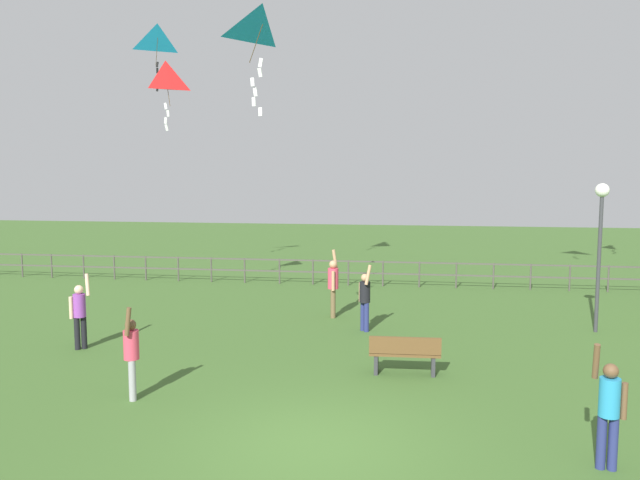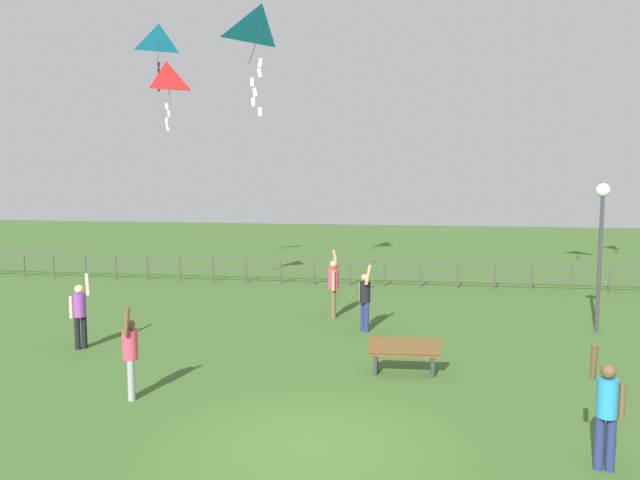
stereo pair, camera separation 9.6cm
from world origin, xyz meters
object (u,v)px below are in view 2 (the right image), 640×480
at_px(person_4, 607,408).
at_px(lamppost, 601,223).
at_px(park_bench, 404,354).
at_px(person_2, 130,352).
at_px(person_1, 334,284).
at_px(person_3, 80,311).
at_px(kite_5, 262,29).
at_px(person_0, 365,298).
at_px(kite_0, 159,40).
at_px(kite_4, 167,79).

bearing_deg(person_4, lamppost, 76.00).
xyz_separation_m(park_bench, person_2, (-5.08, -2.19, 0.45)).
bearing_deg(park_bench, person_1, 113.04).
height_order(lamppost, park_bench, lamppost).
distance_m(person_3, kite_5, 7.94).
height_order(person_2, kite_5, kite_5).
bearing_deg(person_3, person_2, -48.51).
height_order(person_0, kite_0, kite_0).
xyz_separation_m(lamppost, kite_4, (-12.60, 1.91, 4.20)).
bearing_deg(kite_0, kite_5, -55.39).
relative_size(park_bench, kite_4, 0.70).
distance_m(lamppost, kite_0, 16.36).
bearing_deg(lamppost, person_3, -164.72).
bearing_deg(kite_0, person_0, -37.16).
relative_size(person_2, kite_4, 0.85).
bearing_deg(person_1, kite_4, 167.38).
xyz_separation_m(person_1, person_3, (-5.63, -4.19, -0.07)).
relative_size(person_2, person_4, 0.98).
bearing_deg(park_bench, lamppost, 40.96).
height_order(person_3, kite_5, kite_5).
bearing_deg(person_4, kite_5, 141.19).
xyz_separation_m(person_0, person_1, (-1.03, 1.48, 0.07)).
bearing_deg(person_0, kite_0, 142.84).
height_order(person_1, kite_5, kite_5).
relative_size(lamppost, person_1, 2.00).
distance_m(lamppost, park_bench, 7.09).
height_order(lamppost, kite_5, kite_5).
xyz_separation_m(person_2, person_4, (8.04, -1.71, 0.02)).
bearing_deg(park_bench, kite_4, 140.43).
relative_size(kite_4, kite_5, 0.89).
height_order(park_bench, person_2, person_2).
xyz_separation_m(person_0, person_2, (-3.97, -5.76, -0.01)).
bearing_deg(person_0, person_4, -61.41).
bearing_deg(person_1, kite_0, 146.64).
bearing_deg(kite_4, person_0, -22.67).
xyz_separation_m(kite_0, kite_4, (1.62, -3.42, -1.89)).
distance_m(park_bench, person_2, 5.55).
distance_m(person_1, kite_4, 8.28).
xyz_separation_m(lamppost, person_0, (-6.13, -0.79, -2.01)).
height_order(person_2, kite_0, kite_0).
height_order(person_1, kite_4, kite_4).
bearing_deg(person_1, person_4, -60.31).
height_order(person_0, person_3, person_3).
xyz_separation_m(person_2, kite_4, (-2.50, 8.46, 6.21)).
xyz_separation_m(lamppost, person_2, (-10.10, -6.55, -2.01)).
relative_size(person_2, person_3, 0.99).
xyz_separation_m(person_1, person_2, (-2.93, -7.24, -0.08)).
xyz_separation_m(kite_0, kite_5, (5.92, -8.58, -1.56)).
distance_m(person_2, kite_0, 14.96).
xyz_separation_m(park_bench, kite_5, (-3.27, 1.10, 6.99)).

